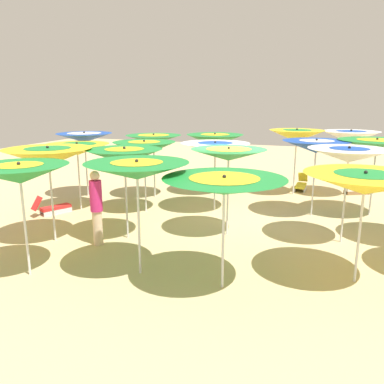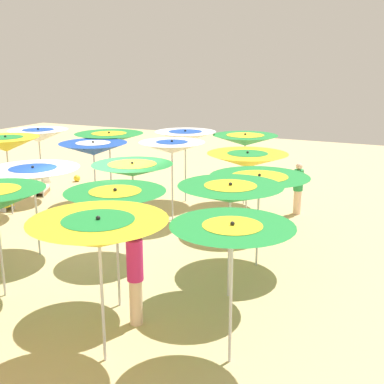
% 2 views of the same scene
% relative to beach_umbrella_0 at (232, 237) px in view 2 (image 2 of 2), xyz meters
% --- Properties ---
extents(ground, '(40.62, 40.62, 0.04)m').
position_rel_beach_umbrella_0_xyz_m(ground, '(4.62, -3.02, -2.15)').
color(ground, '#D1B57F').
extents(beach_umbrella_0, '(1.90, 1.90, 2.38)m').
position_rel_beach_umbrella_0_xyz_m(beach_umbrella_0, '(0.00, 0.00, 0.00)').
color(beach_umbrella_0, silver).
rests_on(beach_umbrella_0, ground).
extents(beach_umbrella_1, '(2.07, 2.07, 2.42)m').
position_rel_beach_umbrella_0_xyz_m(beach_umbrella_1, '(0.86, -2.12, 0.05)').
color(beach_umbrella_1, silver).
rests_on(beach_umbrella_1, ground).
extents(beach_umbrella_2, '(2.29, 2.29, 2.23)m').
position_rel_beach_umbrella_0_xyz_m(beach_umbrella_2, '(0.85, -3.91, -0.12)').
color(beach_umbrella_2, silver).
rests_on(beach_umbrella_2, ground).
extents(beach_umbrella_3, '(2.28, 2.28, 2.26)m').
position_rel_beach_umbrella_0_xyz_m(beach_umbrella_3, '(1.99, -6.33, -0.13)').
color(beach_umbrella_3, silver).
rests_on(beach_umbrella_3, ground).
extents(beach_umbrella_4, '(2.14, 2.14, 2.41)m').
position_rel_beach_umbrella_0_xyz_m(beach_umbrella_4, '(2.91, -8.68, 0.04)').
color(beach_umbrella_4, silver).
rests_on(beach_umbrella_4, ground).
extents(beach_umbrella_5, '(2.13, 2.13, 2.45)m').
position_rel_beach_umbrella_0_xyz_m(beach_umbrella_5, '(1.83, 0.84, 0.05)').
color(beach_umbrella_5, silver).
rests_on(beach_umbrella_5, ground).
extents(beach_umbrella_6, '(1.91, 1.91, 2.41)m').
position_rel_beach_umbrella_0_xyz_m(beach_umbrella_6, '(2.65, -0.82, 0.03)').
color(beach_umbrella_6, silver).
rests_on(beach_umbrella_6, ground).
extents(beach_umbrella_7, '(1.95, 1.95, 2.38)m').
position_rel_beach_umbrella_0_xyz_m(beach_umbrella_7, '(3.80, -3.20, 0.04)').
color(beach_umbrella_7, silver).
rests_on(beach_umbrella_7, ground).
extents(beach_umbrella_8, '(1.96, 1.96, 2.46)m').
position_rel_beach_umbrella_0_xyz_m(beach_umbrella_8, '(4.25, -6.09, 0.10)').
color(beach_umbrella_8, silver).
rests_on(beach_umbrella_8, ground).
extents(beach_umbrella_9, '(2.05, 2.05, 2.48)m').
position_rel_beach_umbrella_0_xyz_m(beach_umbrella_9, '(4.81, -8.09, 0.13)').
color(beach_umbrella_9, silver).
rests_on(beach_umbrella_9, ground).
extents(beach_umbrella_12, '(2.21, 2.21, 2.27)m').
position_rel_beach_umbrella_0_xyz_m(beach_umbrella_12, '(5.96, -2.19, -0.08)').
color(beach_umbrella_12, silver).
rests_on(beach_umbrella_12, ground).
extents(beach_umbrella_13, '(2.03, 2.03, 2.40)m').
position_rel_beach_umbrella_0_xyz_m(beach_umbrella_13, '(6.45, -5.23, 0.03)').
color(beach_umbrella_13, silver).
rests_on(beach_umbrella_13, ground).
extents(beach_umbrella_14, '(2.28, 2.28, 2.43)m').
position_rel_beach_umbrella_0_xyz_m(beach_umbrella_14, '(7.07, -6.94, 0.07)').
color(beach_umbrella_14, silver).
rests_on(beach_umbrella_14, ground).
extents(beach_umbrella_18, '(2.02, 2.02, 2.51)m').
position_rel_beach_umbrella_0_xyz_m(beach_umbrella_18, '(9.09, -4.40, 0.10)').
color(beach_umbrella_18, silver).
rests_on(beach_umbrella_18, ground).
extents(beach_umbrella_19, '(2.02, 2.02, 2.49)m').
position_rel_beach_umbrella_0_xyz_m(beach_umbrella_19, '(9.53, -6.28, 0.09)').
color(beach_umbrella_19, silver).
rests_on(beach_umbrella_19, ground).
extents(lounger_1, '(0.85, 1.24, 0.59)m').
position_rel_beach_umbrella_0_xyz_m(lounger_1, '(9.99, -6.79, -1.94)').
color(lounger_1, olive).
rests_on(lounger_1, ground).
extents(beachgoer_0, '(0.30, 0.30, 1.88)m').
position_rel_beach_umbrella_0_xyz_m(beachgoer_0, '(1.98, -0.36, -1.14)').
color(beachgoer_0, beige).
rests_on(beachgoer_0, ground).
extents(beachgoer_1, '(0.30, 0.30, 1.64)m').
position_rel_beach_umbrella_0_xyz_m(beachgoer_1, '(0.99, -8.34, -1.28)').
color(beachgoer_1, beige).
rests_on(beachgoer_1, ground).
extents(beach_ball, '(0.27, 0.27, 0.27)m').
position_rel_beach_umbrella_0_xyz_m(beach_ball, '(10.04, -8.79, -2.00)').
color(beach_ball, yellow).
rests_on(beach_ball, ground).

